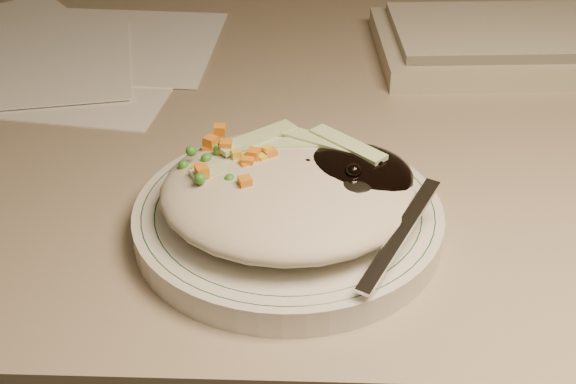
{
  "coord_description": "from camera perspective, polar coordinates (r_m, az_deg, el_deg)",
  "views": [
    {
      "loc": [
        -0.05,
        0.68,
        1.11
      ],
      "look_at": [
        -0.07,
        1.19,
        0.78
      ],
      "focal_mm": 50.0,
      "sensor_mm": 36.0,
      "label": 1
    }
  ],
  "objects": [
    {
      "name": "plate",
      "position": [
        0.62,
        -0.0,
        -2.0
      ],
      "size": [
        0.24,
        0.24,
        0.02
      ],
      "primitive_type": "cylinder",
      "color": "silver",
      "rests_on": "desk"
    },
    {
      "name": "meal",
      "position": [
        0.6,
        0.4,
        0.41
      ],
      "size": [
        0.21,
        0.19,
        0.05
      ],
      "color": "beige",
      "rests_on": "plate"
    },
    {
      "name": "desk",
      "position": [
        0.9,
        4.82,
        -5.68
      ],
      "size": [
        1.4,
        0.7,
        0.74
      ],
      "color": "gray",
      "rests_on": "ground"
    },
    {
      "name": "plate_rim",
      "position": [
        0.61,
        0.0,
        -1.24
      ],
      "size": [
        0.23,
        0.23,
        0.0
      ],
      "color": "#144723",
      "rests_on": "plate"
    },
    {
      "name": "papers",
      "position": [
        0.95,
        -18.6,
        9.08
      ],
      "size": [
        0.48,
        0.36,
        0.0
      ],
      "color": "white",
      "rests_on": "desk"
    }
  ]
}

